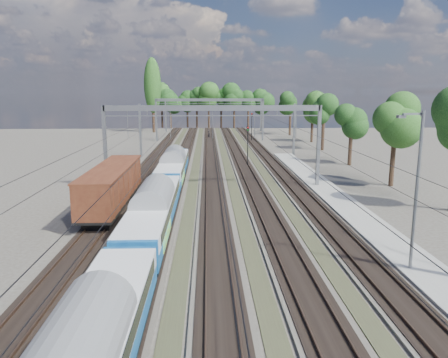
{
  "coord_description": "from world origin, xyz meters",
  "views": [
    {
      "loc": [
        -0.59,
        -16.77,
        10.39
      ],
      "look_at": [
        0.87,
        21.12,
        2.8
      ],
      "focal_mm": 35.0,
      "sensor_mm": 36.0,
      "label": 1
    }
  ],
  "objects_px": {
    "worker": "(209,134)",
    "lamp_post": "(415,187)",
    "signal_far": "(252,124)",
    "freight_boxcar": "(112,185)",
    "emu_train": "(153,207)",
    "signal_near": "(248,141)"
  },
  "relations": [
    {
      "from": "worker",
      "to": "emu_train",
      "type": "bearing_deg",
      "value": 157.57
    },
    {
      "from": "freight_boxcar",
      "to": "lamp_post",
      "type": "distance_m",
      "value": 24.9
    },
    {
      "from": "emu_train",
      "to": "signal_near",
      "type": "relative_size",
      "value": 10.1
    },
    {
      "from": "lamp_post",
      "to": "emu_train",
      "type": "bearing_deg",
      "value": 141.98
    },
    {
      "from": "signal_near",
      "to": "lamp_post",
      "type": "distance_m",
      "value": 37.82
    },
    {
      "from": "freight_boxcar",
      "to": "signal_near",
      "type": "bearing_deg",
      "value": 58.39
    },
    {
      "from": "emu_train",
      "to": "worker",
      "type": "distance_m",
      "value": 70.0
    },
    {
      "from": "freight_boxcar",
      "to": "signal_near",
      "type": "xyz_separation_m",
      "value": [
        14.09,
        22.9,
        1.28
      ]
    },
    {
      "from": "worker",
      "to": "signal_far",
      "type": "distance_m",
      "value": 12.08
    },
    {
      "from": "emu_train",
      "to": "lamp_post",
      "type": "bearing_deg",
      "value": -23.66
    },
    {
      "from": "signal_near",
      "to": "signal_far",
      "type": "xyz_separation_m",
      "value": [
        3.81,
        31.97,
        0.19
      ]
    },
    {
      "from": "freight_boxcar",
      "to": "lamp_post",
      "type": "xyz_separation_m",
      "value": [
        20.11,
        -14.41,
        2.82
      ]
    },
    {
      "from": "lamp_post",
      "to": "freight_boxcar",
      "type": "bearing_deg",
      "value": 130.01
    },
    {
      "from": "signal_far",
      "to": "lamp_post",
      "type": "xyz_separation_m",
      "value": [
        2.21,
        -69.28,
        1.35
      ]
    },
    {
      "from": "signal_far",
      "to": "lamp_post",
      "type": "bearing_deg",
      "value": -103.31
    },
    {
      "from": "worker",
      "to": "lamp_post",
      "type": "bearing_deg",
      "value": 169.48
    },
    {
      "from": "signal_far",
      "to": "worker",
      "type": "bearing_deg",
      "value": 125.61
    },
    {
      "from": "signal_near",
      "to": "signal_far",
      "type": "distance_m",
      "value": 32.2
    },
    {
      "from": "freight_boxcar",
      "to": "lamp_post",
      "type": "bearing_deg",
      "value": -35.63
    },
    {
      "from": "freight_boxcar",
      "to": "worker",
      "type": "relative_size",
      "value": 8.77
    },
    {
      "from": "signal_near",
      "to": "lamp_post",
      "type": "height_order",
      "value": "lamp_post"
    },
    {
      "from": "freight_boxcar",
      "to": "signal_far",
      "type": "bearing_deg",
      "value": 71.93
    }
  ]
}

